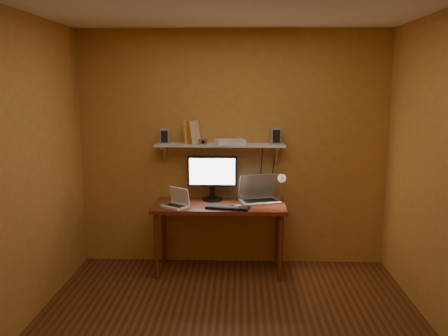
{
  "coord_description": "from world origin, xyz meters",
  "views": [
    {
      "loc": [
        0.09,
        -3.61,
        2.0
      ],
      "look_at": [
        -0.08,
        1.18,
        1.16
      ],
      "focal_mm": 38.0,
      "sensor_mm": 36.0,
      "label": 1
    }
  ],
  "objects_px": {
    "mouse": "(238,206)",
    "router": "(230,142)",
    "desk": "(219,212)",
    "laptop": "(259,195)",
    "netbook": "(177,201)",
    "desk_lamp": "(281,183)",
    "wall_shelf": "(220,145)",
    "keyboard": "(228,207)",
    "shelf_camera": "(203,142)",
    "speaker_left": "(165,136)",
    "speaker_right": "(275,136)",
    "monitor": "(212,176)"
  },
  "relations": [
    {
      "from": "monitor",
      "to": "desk_lamp",
      "type": "bearing_deg",
      "value": -5.3
    },
    {
      "from": "monitor",
      "to": "netbook",
      "type": "bearing_deg",
      "value": -139.42
    },
    {
      "from": "laptop",
      "to": "router",
      "type": "bearing_deg",
      "value": 156.9
    },
    {
      "from": "mouse",
      "to": "speaker_right",
      "type": "height_order",
      "value": "speaker_right"
    },
    {
      "from": "speaker_right",
      "to": "router",
      "type": "distance_m",
      "value": 0.49
    },
    {
      "from": "mouse",
      "to": "desk_lamp",
      "type": "xyz_separation_m",
      "value": [
        0.46,
        0.27,
        0.19
      ]
    },
    {
      "from": "desk_lamp",
      "to": "netbook",
      "type": "bearing_deg",
      "value": -167.81
    },
    {
      "from": "wall_shelf",
      "to": "keyboard",
      "type": "relative_size",
      "value": 3.16
    },
    {
      "from": "router",
      "to": "shelf_camera",
      "type": "bearing_deg",
      "value": -167.74
    },
    {
      "from": "laptop",
      "to": "netbook",
      "type": "height_order",
      "value": "laptop"
    },
    {
      "from": "desk",
      "to": "speaker_left",
      "type": "xyz_separation_m",
      "value": [
        -0.6,
        0.18,
        0.79
      ]
    },
    {
      "from": "netbook",
      "to": "desk_lamp",
      "type": "relative_size",
      "value": 0.85
    },
    {
      "from": "wall_shelf",
      "to": "desk_lamp",
      "type": "distance_m",
      "value": 0.77
    },
    {
      "from": "speaker_right",
      "to": "desk",
      "type": "bearing_deg",
      "value": -170.72
    },
    {
      "from": "desk",
      "to": "laptop",
      "type": "xyz_separation_m",
      "value": [
        0.42,
        0.14,
        0.16
      ]
    },
    {
      "from": "laptop",
      "to": "netbook",
      "type": "bearing_deg",
      "value": 179.72
    },
    {
      "from": "mouse",
      "to": "speaker_right",
      "type": "distance_m",
      "value": 0.87
    },
    {
      "from": "desk",
      "to": "speaker_right",
      "type": "xyz_separation_m",
      "value": [
        0.6,
        0.2,
        0.8
      ]
    },
    {
      "from": "wall_shelf",
      "to": "router",
      "type": "xyz_separation_m",
      "value": [
        0.11,
        -0.02,
        0.04
      ]
    },
    {
      "from": "monitor",
      "to": "speaker_left",
      "type": "xyz_separation_m",
      "value": [
        -0.51,
        -0.01,
        0.43
      ]
    },
    {
      "from": "netbook",
      "to": "router",
      "type": "bearing_deg",
      "value": 64.72
    },
    {
      "from": "shelf_camera",
      "to": "speaker_right",
      "type": "bearing_deg",
      "value": 6.06
    },
    {
      "from": "wall_shelf",
      "to": "netbook",
      "type": "distance_m",
      "value": 0.77
    },
    {
      "from": "wall_shelf",
      "to": "speaker_right",
      "type": "height_order",
      "value": "speaker_right"
    },
    {
      "from": "netbook",
      "to": "desk",
      "type": "bearing_deg",
      "value": 51.05
    },
    {
      "from": "shelf_camera",
      "to": "monitor",
      "type": "bearing_deg",
      "value": 38.88
    },
    {
      "from": "mouse",
      "to": "speaker_left",
      "type": "xyz_separation_m",
      "value": [
        -0.8,
        0.33,
        0.69
      ]
    },
    {
      "from": "mouse",
      "to": "router",
      "type": "height_order",
      "value": "router"
    },
    {
      "from": "monitor",
      "to": "keyboard",
      "type": "height_order",
      "value": "monitor"
    },
    {
      "from": "desk_lamp",
      "to": "speaker_left",
      "type": "height_order",
      "value": "speaker_left"
    },
    {
      "from": "desk",
      "to": "wall_shelf",
      "type": "bearing_deg",
      "value": 90.0
    },
    {
      "from": "speaker_left",
      "to": "router",
      "type": "xyz_separation_m",
      "value": [
        0.71,
        -0.01,
        -0.06
      ]
    },
    {
      "from": "monitor",
      "to": "mouse",
      "type": "relative_size",
      "value": 5.76
    },
    {
      "from": "desk",
      "to": "mouse",
      "type": "xyz_separation_m",
      "value": [
        0.2,
        -0.14,
        0.1
      ]
    },
    {
      "from": "wall_shelf",
      "to": "laptop",
      "type": "relative_size",
      "value": 2.92
    },
    {
      "from": "netbook",
      "to": "desk_lamp",
      "type": "distance_m",
      "value": 1.13
    },
    {
      "from": "wall_shelf",
      "to": "shelf_camera",
      "type": "distance_m",
      "value": 0.2
    },
    {
      "from": "router",
      "to": "desk",
      "type": "bearing_deg",
      "value": -121.09
    },
    {
      "from": "desk",
      "to": "laptop",
      "type": "height_order",
      "value": "laptop"
    },
    {
      "from": "keyboard",
      "to": "desk_lamp",
      "type": "distance_m",
      "value": 0.67
    },
    {
      "from": "mouse",
      "to": "speaker_left",
      "type": "relative_size",
      "value": 0.57
    },
    {
      "from": "keyboard",
      "to": "desk_lamp",
      "type": "bearing_deg",
      "value": 39.91
    },
    {
      "from": "monitor",
      "to": "netbook",
      "type": "distance_m",
      "value": 0.51
    },
    {
      "from": "desk",
      "to": "speaker_left",
      "type": "height_order",
      "value": "speaker_left"
    },
    {
      "from": "wall_shelf",
      "to": "mouse",
      "type": "relative_size",
      "value": 14.95
    },
    {
      "from": "keyboard",
      "to": "speaker_right",
      "type": "xyz_separation_m",
      "value": [
        0.5,
        0.37,
        0.7
      ]
    },
    {
      "from": "wall_shelf",
      "to": "keyboard",
      "type": "height_order",
      "value": "wall_shelf"
    },
    {
      "from": "wall_shelf",
      "to": "mouse",
      "type": "xyz_separation_m",
      "value": [
        0.2,
        -0.34,
        -0.59
      ]
    },
    {
      "from": "wall_shelf",
      "to": "shelf_camera",
      "type": "xyz_separation_m",
      "value": [
        -0.18,
        -0.08,
        0.05
      ]
    },
    {
      "from": "desk",
      "to": "laptop",
      "type": "bearing_deg",
      "value": 18.69
    }
  ]
}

